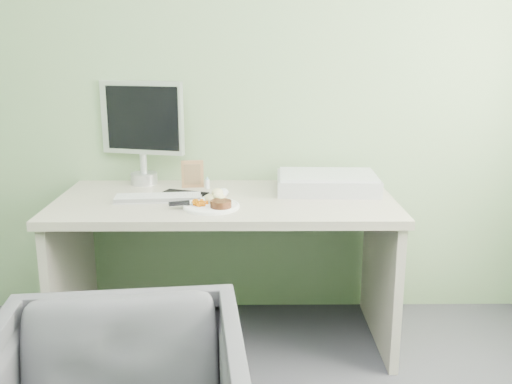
{
  "coord_description": "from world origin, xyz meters",
  "views": [
    {
      "loc": [
        0.12,
        -0.99,
        1.43
      ],
      "look_at": [
        0.14,
        1.5,
        0.79
      ],
      "focal_mm": 40.0,
      "sensor_mm": 36.0,
      "label": 1
    }
  ],
  "objects_px": {
    "monitor": "(142,127)",
    "desk": "(226,235)",
    "plate": "(211,206)",
    "scanner": "(327,183)"
  },
  "relations": [
    {
      "from": "desk",
      "to": "monitor",
      "type": "xyz_separation_m",
      "value": [
        -0.44,
        0.31,
        0.48
      ]
    },
    {
      "from": "plate",
      "to": "scanner",
      "type": "xyz_separation_m",
      "value": [
        0.56,
        0.3,
        0.03
      ]
    },
    {
      "from": "scanner",
      "to": "monitor",
      "type": "xyz_separation_m",
      "value": [
        -0.94,
        0.17,
        0.26
      ]
    },
    {
      "from": "desk",
      "to": "scanner",
      "type": "xyz_separation_m",
      "value": [
        0.5,
        0.14,
        0.22
      ]
    },
    {
      "from": "desk",
      "to": "monitor",
      "type": "bearing_deg",
      "value": 144.32
    },
    {
      "from": "desk",
      "to": "scanner",
      "type": "relative_size",
      "value": 3.24
    },
    {
      "from": "plate",
      "to": "monitor",
      "type": "bearing_deg",
      "value": 128.63
    },
    {
      "from": "desk",
      "to": "monitor",
      "type": "relative_size",
      "value": 3.02
    },
    {
      "from": "monitor",
      "to": "desk",
      "type": "bearing_deg",
      "value": -20.98
    },
    {
      "from": "monitor",
      "to": "plate",
      "type": "bearing_deg",
      "value": -36.67
    }
  ]
}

